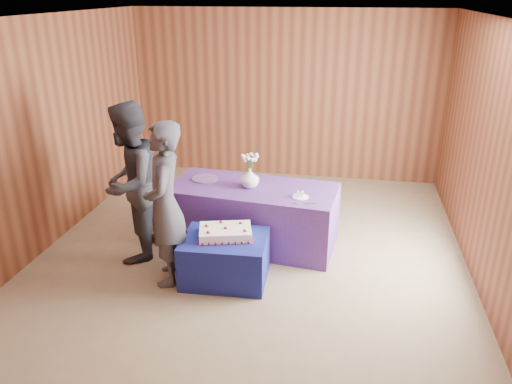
% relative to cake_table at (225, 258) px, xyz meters
% --- Properties ---
extents(ground, '(6.00, 6.00, 0.00)m').
position_rel_cake_table_xyz_m(ground, '(0.18, 0.43, -0.25)').
color(ground, gray).
rests_on(ground, ground).
extents(room_shell, '(5.04, 6.04, 2.72)m').
position_rel_cake_table_xyz_m(room_shell, '(0.18, 0.43, 1.55)').
color(room_shell, brown).
rests_on(room_shell, ground).
extents(cake_table, '(0.93, 0.74, 0.50)m').
position_rel_cake_table_xyz_m(cake_table, '(0.00, 0.00, 0.00)').
color(cake_table, navy).
rests_on(cake_table, ground).
extents(serving_table, '(2.08, 1.10, 0.75)m').
position_rel_cake_table_xyz_m(serving_table, '(0.14, 0.89, 0.12)').
color(serving_table, '#683490').
rests_on(serving_table, ground).
extents(sheet_cake, '(0.65, 0.52, 0.13)m').
position_rel_cake_table_xyz_m(sheet_cake, '(0.00, 0.04, 0.30)').
color(sheet_cake, white).
rests_on(sheet_cake, cake_table).
extents(vase, '(0.31, 0.31, 0.24)m').
position_rel_cake_table_xyz_m(vase, '(0.10, 0.88, 0.62)').
color(vase, white).
rests_on(vase, serving_table).
extents(flower_spray, '(0.22, 0.22, 0.16)m').
position_rel_cake_table_xyz_m(flower_spray, '(0.10, 0.88, 0.87)').
color(flower_spray, '#255D27').
rests_on(flower_spray, vase).
extents(platter, '(0.37, 0.37, 0.02)m').
position_rel_cake_table_xyz_m(platter, '(-0.50, 1.02, 0.51)').
color(platter, '#7250A1').
rests_on(platter, serving_table).
extents(plate, '(0.22, 0.22, 0.01)m').
position_rel_cake_table_xyz_m(plate, '(0.73, 0.67, 0.51)').
color(plate, white).
rests_on(plate, serving_table).
extents(cake_slice, '(0.07, 0.06, 0.08)m').
position_rel_cake_table_xyz_m(cake_slice, '(0.73, 0.67, 0.54)').
color(cake_slice, white).
rests_on(cake_slice, plate).
extents(knife, '(0.26, 0.07, 0.00)m').
position_rel_cake_table_xyz_m(knife, '(0.80, 0.49, 0.50)').
color(knife, silver).
rests_on(knife, serving_table).
extents(guest_left, '(0.58, 0.73, 1.77)m').
position_rel_cake_table_xyz_m(guest_left, '(-0.60, -0.11, 0.64)').
color(guest_left, '#3A3A45').
rests_on(guest_left, ground).
extents(guest_right, '(0.73, 0.92, 1.85)m').
position_rel_cake_table_xyz_m(guest_right, '(-1.16, 0.31, 0.68)').
color(guest_right, '#30313A').
rests_on(guest_right, ground).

